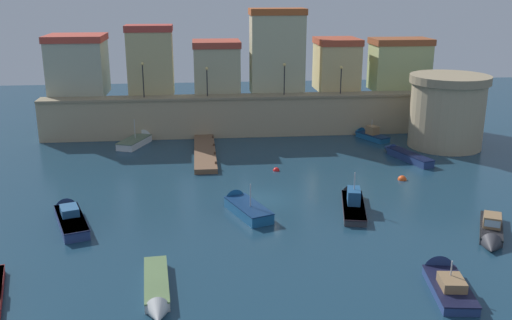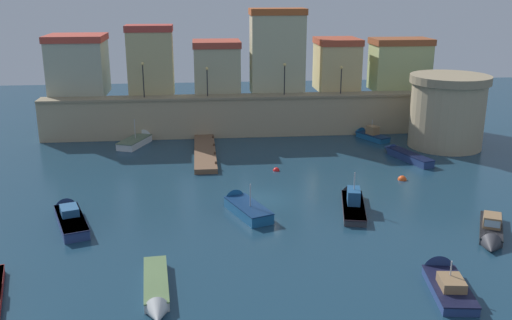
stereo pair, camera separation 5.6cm
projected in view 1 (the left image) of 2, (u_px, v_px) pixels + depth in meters
ground_plane at (263, 199)px, 44.40m from camera, size 113.30×113.30×0.00m
quay_wall at (243, 115)px, 62.74m from camera, size 43.08×2.46×4.45m
old_town_backdrop at (238, 62)px, 64.32m from camera, size 42.71×5.98×9.27m
fortress_tower at (447, 111)px, 57.92m from camera, size 7.88×7.88×7.35m
pier_dock at (205, 152)px, 56.04m from camera, size 2.05×12.28×0.70m
quay_lamp_0 at (143, 74)px, 60.36m from camera, size 0.32×0.32×3.72m
quay_lamp_1 at (207, 77)px, 61.12m from camera, size 0.32×0.32×3.12m
quay_lamp_2 at (284, 74)px, 61.88m from camera, size 0.32×0.32×3.43m
quay_lamp_3 at (341, 75)px, 62.55m from camera, size 0.32×0.32×3.05m
moored_boat_0 at (444, 279)px, 31.71m from camera, size 2.59×5.95×2.51m
moored_boat_1 at (353, 200)px, 43.10m from camera, size 3.05×7.55×3.34m
moored_boat_2 at (491, 232)px, 37.59m from camera, size 4.09×6.25×1.68m
moored_boat_3 at (69, 216)px, 40.15m from camera, size 3.77×7.09×1.68m
moored_boat_4 at (139, 140)px, 59.98m from camera, size 3.76×6.01×3.21m
moored_boat_5 at (404, 154)px, 54.86m from camera, size 3.27×6.89×1.16m
moored_boat_6 at (243, 205)px, 42.04m from camera, size 3.74×6.10×2.89m
moored_boat_8 at (368, 134)px, 62.09m from camera, size 3.39×5.01×2.51m
moored_boat_9 at (157, 292)px, 30.39m from camera, size 1.80×6.70×1.21m
mooring_buoy_0 at (402, 180)px, 48.88m from camera, size 0.74×0.74×0.74m
mooring_buoy_1 at (276, 171)px, 51.29m from camera, size 0.59×0.59×0.59m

